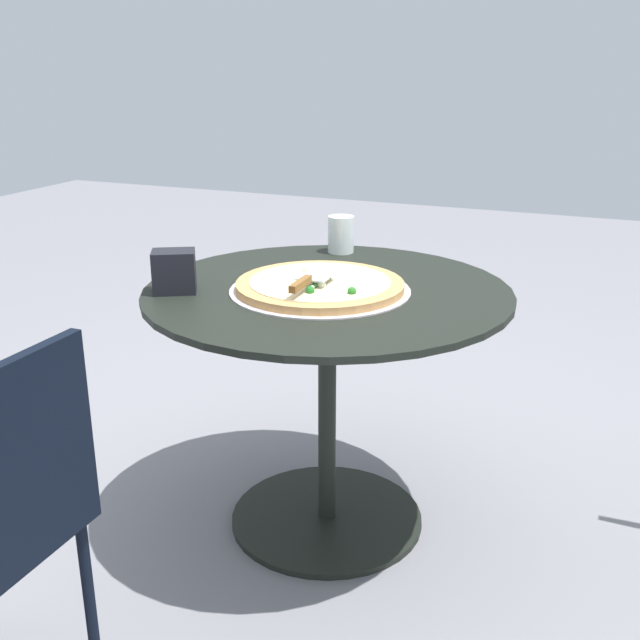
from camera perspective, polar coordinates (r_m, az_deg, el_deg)
The scene contains 6 objects.
ground_plane at distance 2.34m, azimuth 0.51°, elevation -14.69°, with size 10.00×10.00×0.00m, color gray.
patio_table at distance 2.09m, azimuth 0.55°, elevation -2.69°, with size 0.98×0.98×0.72m.
pizza_on_tray at distance 2.00m, azimuth 0.00°, elevation 2.56°, with size 0.48×0.48×0.05m.
pizza_server at distance 1.92m, azimuth -0.91°, elevation 3.01°, with size 0.21×0.08×0.02m.
drinking_cup at distance 2.40m, azimuth 1.57°, elevation 6.42°, with size 0.08×0.08×0.11m, color white.
napkin_dispenser at distance 2.02m, azimuth -10.85°, elevation 3.58°, with size 0.11×0.08×0.11m, color black.
Camera 1 is at (1.80, 0.72, 1.30)m, focal length 42.83 mm.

